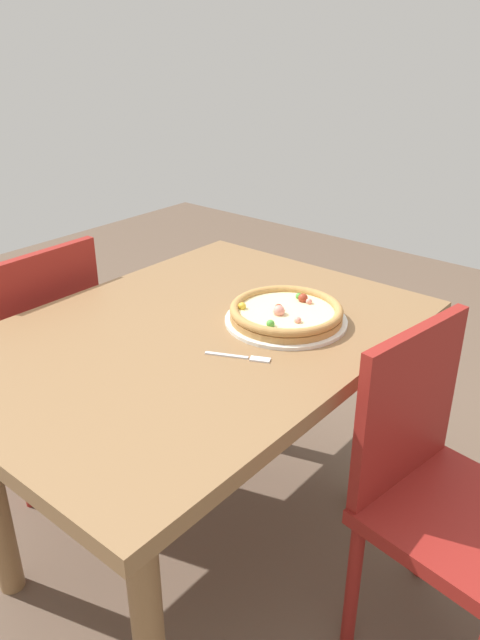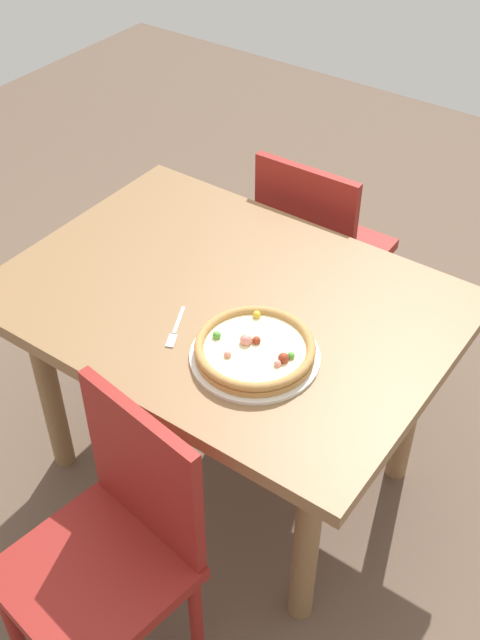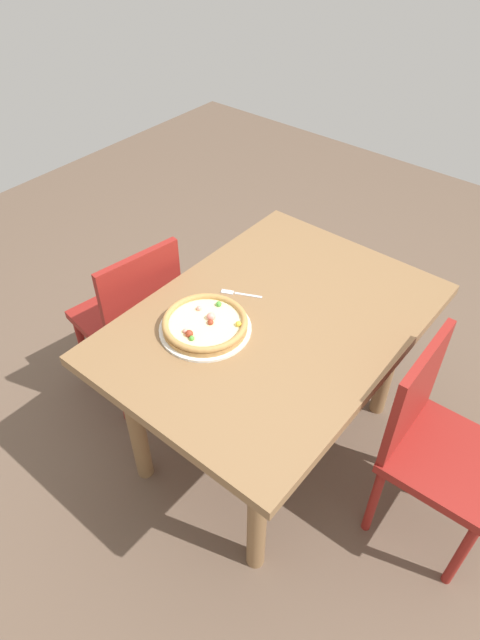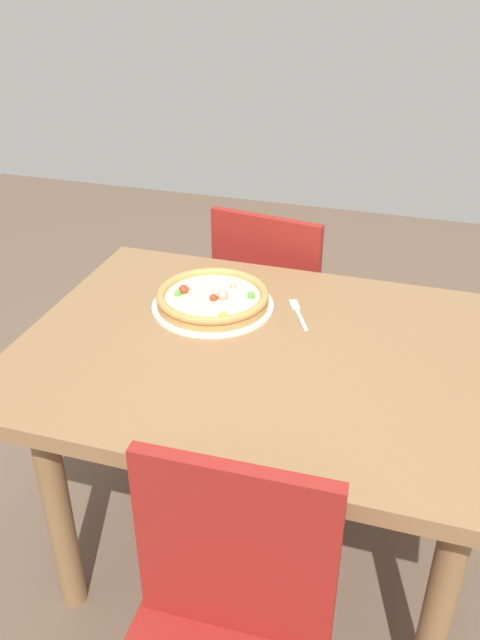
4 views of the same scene
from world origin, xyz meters
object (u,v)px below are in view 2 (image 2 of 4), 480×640
Objects in this scene: dining_table at (227,324)px; chair_far at (113,547)px; chair_near at (318,251)px; fork at (175,330)px; pizza at (255,349)px; plate at (255,356)px.

dining_table is 0.71m from chair_far.
chair_near is 5.61× the size of fork.
chair_far is 2.82× the size of pizza.
chair_far is 2.59× the size of plate.
dining_table is at bearing -69.28° from chair_far.
plate is (-0.06, -0.51, 0.28)m from chair_far.
fork is at bearing -61.64° from chair_far.
plate is at bearing 73.97° from fork.
dining_table is 0.29m from pizza.
pizza is at bearing -81.23° from plate.
pizza is (-0.29, 0.83, 0.30)m from chair_near.
pizza is at bearing 74.02° from fork.
chair_far is at bearing 102.15° from dining_table.
chair_near is at bearing -70.81° from pizza.
pizza reaches higher than dining_table.
chair_far reaches higher than pizza.
dining_table is 0.28m from plate.
dining_table is 0.70m from chair_near.
plate is at bearing -72.14° from chair_near.
chair_far is 0.60m from pizza.
chair_far is at bearing -81.72° from chair_near.
plate is (-0.29, 0.83, 0.28)m from chair_near.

